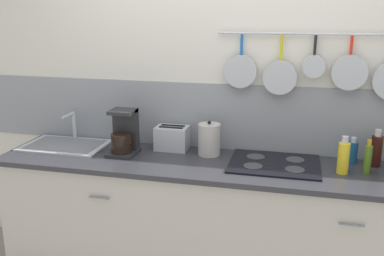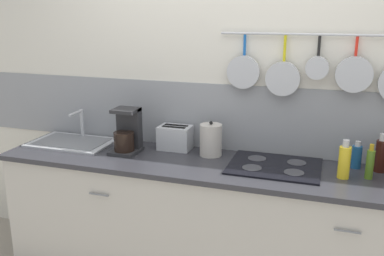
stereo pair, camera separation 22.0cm
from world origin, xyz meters
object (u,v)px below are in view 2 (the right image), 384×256
object	(u,v)px
bottle_vinegar	(381,155)
bottle_cooking_wine	(344,161)
toaster	(175,138)
bottle_hot_sauce	(357,156)
kettle	(211,140)
coffee_maker	(127,134)
bottle_olive_oil	(370,164)

from	to	relation	value
bottle_vinegar	bottle_cooking_wine	bearing A→B (deg)	-139.94
toaster	bottle_cooking_wine	world-z (taller)	bottle_cooking_wine
bottle_hot_sauce	kettle	bearing A→B (deg)	-176.87
bottle_hot_sauce	coffee_maker	bearing A→B (deg)	-173.86
toaster	bottle_olive_oil	xyz separation A→B (m)	(1.29, -0.17, 0.01)
toaster	kettle	distance (m)	0.29
coffee_maker	bottle_hot_sauce	distance (m)	1.53
bottle_olive_oil	kettle	bearing A→B (deg)	173.49
kettle	bottle_hot_sauce	size ratio (longest dim) A/B	1.38
bottle_olive_oil	bottle_vinegar	xyz separation A→B (m)	(0.07, 0.15, 0.01)
bottle_hot_sauce	bottle_olive_oil	size ratio (longest dim) A/B	0.82
coffee_maker	bottle_hot_sauce	xyz separation A→B (m)	(1.52, 0.16, -0.05)
bottle_olive_oil	bottle_vinegar	distance (m)	0.16
toaster	bottle_vinegar	xyz separation A→B (m)	(1.36, -0.02, 0.02)
bottle_cooking_wine	bottle_vinegar	distance (m)	0.28
bottle_cooking_wine	bottle_olive_oil	bearing A→B (deg)	13.69
kettle	bottle_olive_oil	distance (m)	1.02
toaster	bottle_hot_sauce	xyz separation A→B (m)	(1.22, -0.00, -0.01)
bottle_cooking_wine	bottle_vinegar	size ratio (longest dim) A/B	0.97
bottle_cooking_wine	bottle_hot_sauce	size ratio (longest dim) A/B	1.34
bottle_olive_oil	toaster	bearing A→B (deg)	172.56
bottle_olive_oil	bottle_hot_sauce	bearing A→B (deg)	111.72
kettle	bottle_hot_sauce	bearing A→B (deg)	3.13
kettle	bottle_hot_sauce	xyz separation A→B (m)	(0.94, 0.05, -0.03)
bottle_hot_sauce	bottle_olive_oil	bearing A→B (deg)	-68.28
bottle_vinegar	toaster	bearing A→B (deg)	179.04
toaster	kettle	world-z (taller)	kettle
coffee_maker	bottle_olive_oil	xyz separation A→B (m)	(1.59, -0.00, -0.04)
bottle_hot_sauce	bottle_vinegar	xyz separation A→B (m)	(0.14, -0.02, 0.03)
kettle	bottle_vinegar	size ratio (longest dim) A/B	1.00
toaster	bottle_hot_sauce	bearing A→B (deg)	-0.08
toaster	kettle	xyz separation A→B (m)	(0.28, -0.05, 0.02)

